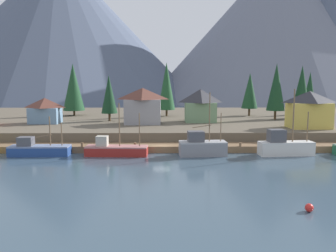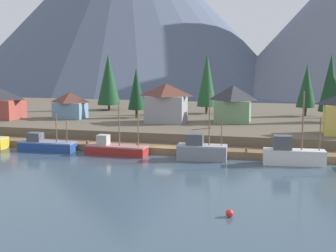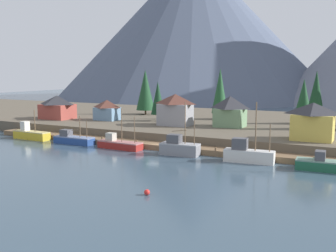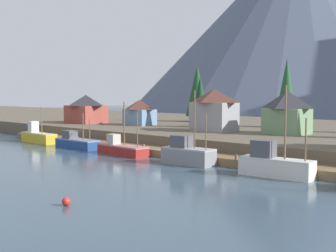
{
  "view_description": "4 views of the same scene",
  "coord_description": "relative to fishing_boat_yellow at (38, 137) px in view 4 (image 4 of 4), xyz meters",
  "views": [
    {
      "loc": [
        0.54,
        -51.48,
        10.72
      ],
      "look_at": [
        1.03,
        3.6,
        3.7
      ],
      "focal_mm": 37.02,
      "sensor_mm": 36.0,
      "label": 1
    },
    {
      "loc": [
        16.74,
        -62.07,
        13.58
      ],
      "look_at": [
        -0.21,
        3.81,
        3.74
      ],
      "focal_mm": 48.15,
      "sensor_mm": 36.0,
      "label": 2
    },
    {
      "loc": [
        35.63,
        -63.02,
        14.37
      ],
      "look_at": [
        1.16,
        3.3,
        4.24
      ],
      "focal_mm": 42.52,
      "sensor_mm": 36.0,
      "label": 3
    },
    {
      "loc": [
        42.65,
        -44.03,
        8.98
      ],
      "look_at": [
        -0.15,
        1.23,
        4.36
      ],
      "focal_mm": 48.26,
      "sensor_mm": 36.0,
      "label": 4
    }
  ],
  "objects": [
    {
      "name": "ground_plane",
      "position": [
        29.84,
        21.41,
        -1.59
      ],
      "size": [
        400.0,
        400.0,
        1.0
      ],
      "primitive_type": "cube",
      "color": "#384C5B"
    },
    {
      "name": "dock",
      "position": [
        29.84,
        3.4,
        -0.59
      ],
      "size": [
        80.0,
        4.0,
        1.6
      ],
      "color": "brown",
      "rests_on": "ground_plane"
    },
    {
      "name": "shoreline_bank",
      "position": [
        29.84,
        33.41,
        0.16
      ],
      "size": [
        400.0,
        56.0,
        2.5
      ],
      "primitive_type": "cube",
      "color": "brown",
      "rests_on": "ground_plane"
    },
    {
      "name": "mountain_west_peak",
      "position": [
        -29.01,
        152.47,
        40.0
      ],
      "size": [
        156.79,
        156.79,
        82.17
      ],
      "primitive_type": "cone",
      "color": "#4C566B",
      "rests_on": "ground_plane"
    },
    {
      "name": "fishing_boat_yellow",
      "position": [
        0.0,
        0.0,
        0.0
      ],
      "size": [
        9.18,
        2.61,
        6.44
      ],
      "rotation": [
        0.0,
        0.0,
        -0.04
      ],
      "color": "gold",
      "rests_on": "ground_plane"
    },
    {
      "name": "fishing_boat_blue",
      "position": [
        11.77,
        -0.05,
        -0.16
      ],
      "size": [
        8.73,
        2.66,
        5.76
      ],
      "rotation": [
        0.0,
        0.0,
        0.02
      ],
      "color": "navy",
      "rests_on": "ground_plane"
    },
    {
      "name": "fishing_boat_red",
      "position": [
        23.09,
        -0.16,
        -0.21
      ],
      "size": [
        9.12,
        2.91,
        7.7
      ],
      "rotation": [
        0.0,
        0.0,
        -0.05
      ],
      "color": "maroon",
      "rests_on": "ground_plane"
    },
    {
      "name": "fishing_boat_grey",
      "position": [
        35.76,
        -0.26,
        0.25
      ],
      "size": [
        6.98,
        3.06,
        9.26
      ],
      "rotation": [
        0.0,
        0.0,
        0.07
      ],
      "color": "gray",
      "rests_on": "ground_plane"
    },
    {
      "name": "fishing_boat_white",
      "position": [
        47.95,
        -0.18,
        0.29
      ],
      "size": [
        8.11,
        2.91,
        9.74
      ],
      "rotation": [
        0.0,
        0.0,
        0.08
      ],
      "color": "silver",
      "rests_on": "ground_plane"
    },
    {
      "name": "house_green",
      "position": [
        37.69,
        21.21,
        4.87
      ],
      "size": [
        6.53,
        5.29,
        6.76
      ],
      "color": "#6B8E66",
      "rests_on": "shoreline_bank"
    },
    {
      "name": "house_blue",
      "position": [
        6.42,
        18.96,
        4.01
      ],
      "size": [
        6.01,
        4.37,
        5.07
      ],
      "color": "#6689A8",
      "rests_on": "shoreline_bank"
    },
    {
      "name": "house_grey",
      "position": [
        26.02,
        17.79,
        5.03
      ],
      "size": [
        7.32,
        5.14,
        7.07
      ],
      "color": "gray",
      "rests_on": "shoreline_bank"
    },
    {
      "name": "house_red",
      "position": [
        -6.61,
        15.42,
        4.48
      ],
      "size": [
        8.1,
        6.34,
        6.0
      ],
      "color": "#9E4238",
      "rests_on": "shoreline_bank"
    },
    {
      "name": "conifer_near_left",
      "position": [
        8.02,
        35.05,
        8.37
      ],
      "size": [
        5.22,
        5.22,
        12.64
      ],
      "color": "#4C3823",
      "rests_on": "shoreline_bank"
    },
    {
      "name": "conifer_mid_right",
      "position": [
        18.6,
        23.16,
        7.06
      ],
      "size": [
        3.38,
        3.38,
        9.69
      ],
      "color": "#4C3823",
      "rests_on": "shoreline_bank"
    },
    {
      "name": "conifer_back_right",
      "position": [
        30.78,
        33.57,
        8.63
      ],
      "size": [
        4.11,
        4.11,
        12.88
      ],
      "color": "#4C3823",
      "rests_on": "shoreline_bank"
    },
    {
      "name": "channel_buoy",
      "position": [
        42.36,
        -22.55,
        -0.74
      ],
      "size": [
        0.7,
        0.7,
        0.7
      ],
      "primitive_type": "sphere",
      "color": "red",
      "rests_on": "ground_plane"
    }
  ]
}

